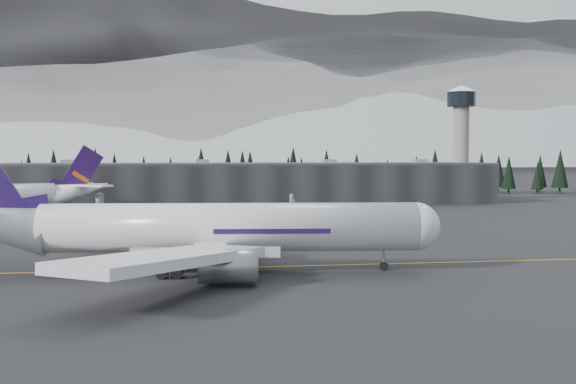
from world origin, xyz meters
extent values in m
plane|color=black|center=(0.00, 0.00, 0.00)|extent=(1400.00, 1400.00, 0.00)
cube|color=gold|center=(0.00, -2.00, 0.01)|extent=(400.00, 0.40, 0.02)
cube|color=black|center=(0.00, 125.00, 6.00)|extent=(160.00, 30.00, 12.00)
cube|color=#333335|center=(0.00, 125.00, 12.30)|extent=(160.00, 30.00, 0.60)
cylinder|color=gray|center=(75.00, 128.00, 16.00)|extent=(5.20, 5.20, 32.00)
cylinder|color=black|center=(75.00, 128.00, 33.25)|extent=(9.20, 9.20, 4.50)
cone|color=silver|center=(75.00, 128.00, 36.70)|extent=(10.00, 10.00, 2.00)
cube|color=black|center=(0.00, 162.00, 7.50)|extent=(360.00, 20.00, 15.00)
cylinder|color=silver|center=(-11.52, -5.21, 5.81)|extent=(48.98, 11.44, 6.34)
sphere|color=silver|center=(12.63, -7.78, 5.81)|extent=(6.34, 6.34, 6.34)
cube|color=silver|center=(-16.09, 11.74, 4.12)|extent=(18.89, 30.61, 2.71)
cylinder|color=gray|center=(-10.41, 5.29, 2.32)|extent=(7.25, 4.72, 4.01)
cube|color=silver|center=(-19.56, -20.82, 4.12)|extent=(23.58, 29.25, 2.71)
cylinder|color=gray|center=(-12.64, -15.72, 2.32)|extent=(7.25, 4.72, 4.01)
cylinder|color=black|center=(8.43, -7.34, 1.58)|extent=(0.53, 0.53, 3.17)
cylinder|color=black|center=(-18.37, 0.29, 1.58)|extent=(0.53, 0.53, 3.17)
cylinder|color=black|center=(-19.38, -9.16, 1.58)|extent=(0.53, 0.53, 3.17)
cone|color=white|center=(-43.05, 95.08, 5.99)|extent=(16.70, 10.97, 8.13)
cube|color=#2A104C|center=(-42.61, 95.25, 10.77)|extent=(11.21, 4.76, 13.95)
cube|color=#E5580D|center=(-42.78, 95.18, 9.36)|extent=(4.44, 2.15, 3.43)
cube|color=white|center=(-39.25, 90.53, 7.30)|extent=(10.68, 9.72, 0.47)
cube|color=white|center=(-43.35, 100.99, 7.30)|extent=(5.71, 10.81, 0.47)
imported|color=silver|center=(-38.62, 101.31, 0.68)|extent=(3.58, 5.35, 1.36)
imported|color=silver|center=(14.44, 102.77, 0.70)|extent=(4.41, 2.74, 1.40)
camera|label=1|loc=(-18.83, -98.43, 15.28)|focal=45.00mm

